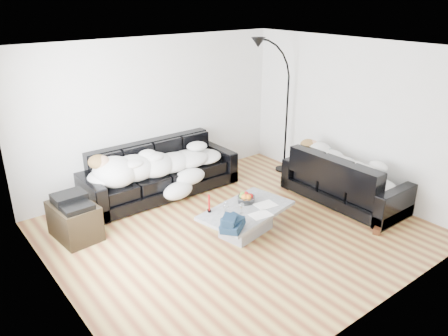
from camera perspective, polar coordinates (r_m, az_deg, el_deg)
ground at (r=6.49m, az=1.65°, el=-8.18°), size 5.00×5.00×0.00m
wall_back at (r=7.73m, az=-8.99°, el=7.04°), size 5.00×0.02×2.60m
wall_left at (r=4.86m, az=-21.63°, el=-3.47°), size 0.02×4.50×2.60m
wall_right at (r=7.71m, az=16.33°, el=6.39°), size 0.02×4.50×2.60m
ceiling at (r=5.65m, az=1.94°, el=15.27°), size 5.00×5.00×0.00m
sofa_back at (r=7.53m, az=-8.27°, el=-0.25°), size 2.68×0.93×0.88m
sofa_right at (r=7.46m, az=15.49°, el=-1.28°), size 0.88×2.05×0.83m
sleeper_back at (r=7.42m, az=-8.16°, el=1.13°), size 2.27×0.78×0.45m
sleeper_right at (r=7.38m, az=15.66°, el=0.29°), size 0.74×1.76×0.43m
teal_cushion at (r=7.66m, az=11.70°, el=2.17°), size 0.42×0.38×0.20m
coffee_table at (r=6.35m, az=2.91°, el=-6.92°), size 1.46×1.02×0.39m
fruit_bowl at (r=6.41m, az=2.91°, el=-3.84°), size 0.29×0.29×0.16m
wine_glass_a at (r=6.15m, az=0.25°, el=-4.99°), size 0.08×0.08×0.16m
wine_glass_b at (r=6.04m, az=0.25°, el=-5.44°), size 0.08×0.08×0.18m
wine_glass_c at (r=6.09m, az=2.29°, el=-5.29°), size 0.08×0.08×0.16m
candle_left at (r=6.10m, az=-1.93°, el=-4.69°), size 0.06×0.06×0.26m
candle_right at (r=6.15m, az=-2.00°, el=-4.55°), size 0.06×0.06×0.25m
newspaper_a at (r=6.37m, az=5.44°, el=-4.80°), size 0.33×0.27×0.01m
newspaper_b at (r=6.10m, az=4.83°, el=-6.09°), size 0.32×0.25×0.01m
navy_jacket at (r=5.67m, az=0.83°, el=-6.54°), size 0.42×0.39×0.17m
shoes at (r=6.91m, az=19.36°, el=-7.02°), size 0.51×0.41×0.10m
av_cabinet at (r=6.56m, az=-18.92°, el=-6.54°), size 0.58×0.79×0.51m
stereo at (r=6.42m, az=-19.27°, el=-4.01°), size 0.45×0.36×0.13m
floor_lamp at (r=8.34m, az=8.20°, el=6.97°), size 0.86×0.45×2.26m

